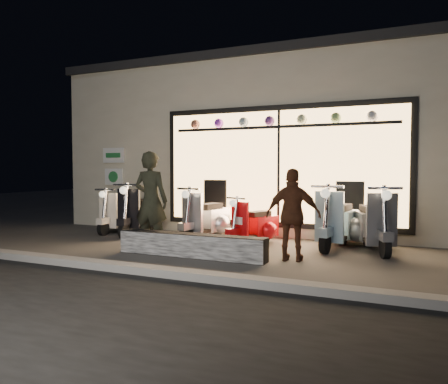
# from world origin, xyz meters

# --- Properties ---
(ground) EXTENTS (40.00, 40.00, 0.00)m
(ground) POSITION_xyz_m (0.00, 0.00, 0.00)
(ground) COLOR #383533
(ground) RESTS_ON ground
(kerb) EXTENTS (40.00, 0.25, 0.12)m
(kerb) POSITION_xyz_m (0.00, -2.00, 0.06)
(kerb) COLOR slate
(kerb) RESTS_ON ground
(shop_building) EXTENTS (10.20, 6.23, 4.20)m
(shop_building) POSITION_xyz_m (0.00, 4.98, 2.10)
(shop_building) COLOR beige
(shop_building) RESTS_ON ground
(graffiti_barrier) EXTENTS (2.68, 0.28, 0.40)m
(graffiti_barrier) POSITION_xyz_m (0.03, -0.65, 0.20)
(graffiti_barrier) COLOR black
(graffiti_barrier) RESTS_ON ground
(scooter_silver) EXTENTS (0.63, 1.51, 1.07)m
(scooter_silver) POSITION_xyz_m (-0.56, 1.24, 0.43)
(scooter_silver) COLOR black
(scooter_silver) RESTS_ON ground
(scooter_red) EXTENTS (0.74, 1.26, 0.92)m
(scooter_red) POSITION_xyz_m (0.61, 1.08, 0.37)
(scooter_red) COLOR black
(scooter_red) RESTS_ON ground
(scooter_black) EXTENTS (0.67, 1.59, 1.13)m
(scooter_black) POSITION_xyz_m (-2.32, 1.28, 0.45)
(scooter_black) COLOR black
(scooter_black) RESTS_ON ground
(scooter_cream) EXTENTS (0.50, 1.41, 1.01)m
(scooter_cream) POSITION_xyz_m (-2.94, 1.39, 0.40)
(scooter_cream) COLOR black
(scooter_cream) RESTS_ON ground
(scooter_blue) EXTENTS (0.64, 1.63, 1.16)m
(scooter_blue) POSITION_xyz_m (2.17, 1.38, 0.47)
(scooter_blue) COLOR black
(scooter_blue) RESTS_ON ground
(scooter_grey) EXTENTS (0.87, 1.60, 1.15)m
(scooter_grey) POSITION_xyz_m (2.79, 1.32, 0.46)
(scooter_grey) COLOR black
(scooter_grey) RESTS_ON ground
(man) EXTENTS (0.68, 0.46, 1.82)m
(man) POSITION_xyz_m (-0.97, -0.34, 0.91)
(man) COLOR black
(man) RESTS_ON ground
(woman) EXTENTS (0.92, 0.46, 1.51)m
(woman) POSITION_xyz_m (1.70, -0.27, 0.75)
(woman) COLOR #522C1A
(woman) RESTS_ON ground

